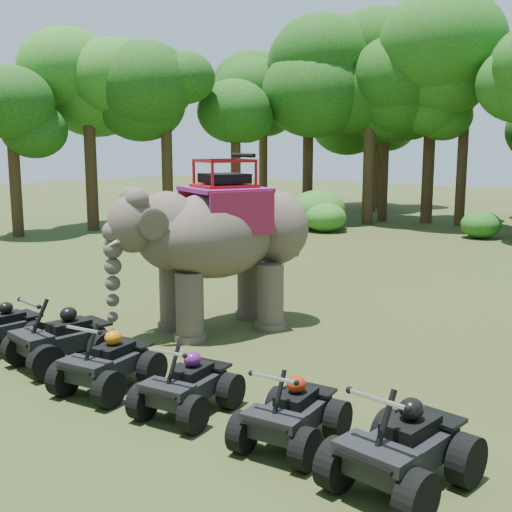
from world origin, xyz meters
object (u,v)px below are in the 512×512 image
object	(u,v)px
atv_4	(292,405)
atv_3	(187,377)
elephant	(221,244)
atv_1	(61,330)
atv_2	(108,355)
atv_0	(0,321)
atv_5	(403,435)

from	to	relation	value
atv_4	atv_3	bearing A→B (deg)	176.60
elephant	atv_4	xyz separation A→B (m)	(4.56, -3.78, -1.38)
atv_1	atv_2	world-z (taller)	atv_1
atv_0	atv_5	world-z (taller)	atv_5
atv_4	atv_2	bearing A→B (deg)	177.12
elephant	atv_3	distance (m)	4.91
atv_2	atv_5	bearing A→B (deg)	-6.92
atv_4	atv_1	bearing A→B (deg)	172.82
atv_1	atv_3	distance (m)	3.46
atv_2	atv_4	world-z (taller)	atv_2
atv_1	atv_5	world-z (taller)	atv_1
atv_0	atv_4	size ratio (longest dim) A/B	1.01
atv_1	elephant	bearing A→B (deg)	85.94
atv_5	atv_1	bearing A→B (deg)	-174.87
atv_0	atv_1	xyz separation A→B (m)	(1.80, 0.20, 0.08)
atv_0	elephant	bearing A→B (deg)	61.87
atv_2	atv_3	xyz separation A→B (m)	(1.74, 0.13, -0.04)
elephant	atv_2	size ratio (longest dim) A/B	2.76
atv_0	atv_1	distance (m)	1.81
atv_0	atv_2	distance (m)	3.51
atv_2	atv_1	bearing A→B (deg)	161.98
atv_3	atv_4	xyz separation A→B (m)	(1.90, 0.11, 0.00)
elephant	atv_1	bearing A→B (deg)	-77.64
elephant	atv_3	xyz separation A→B (m)	(2.66, -3.89, -1.38)
elephant	atv_3	size ratio (longest dim) A/B	2.93
atv_3	atv_5	distance (m)	3.61
elephant	atv_2	xyz separation A→B (m)	(0.92, -4.02, -1.34)
atv_3	atv_4	world-z (taller)	atv_4
atv_5	atv_3	bearing A→B (deg)	-173.53
atv_1	atv_3	bearing A→B (deg)	5.34
atv_0	atv_3	xyz separation A→B (m)	(5.25, 0.05, -0.01)
elephant	atv_0	size ratio (longest dim) A/B	2.89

